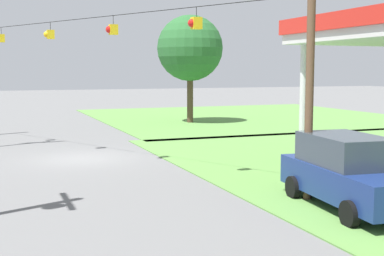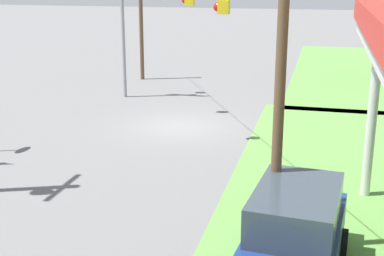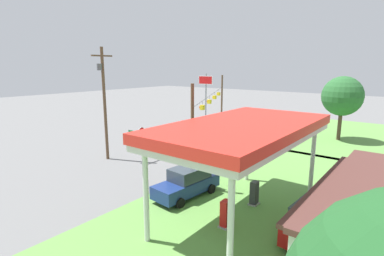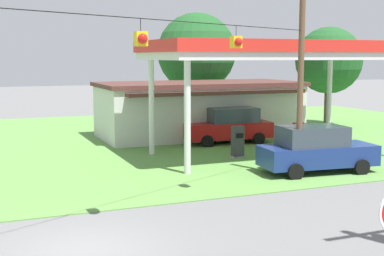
# 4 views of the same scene
# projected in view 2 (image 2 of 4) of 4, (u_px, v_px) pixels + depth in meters

# --- Properties ---
(ground_plane) EXTENTS (160.00, 160.00, 0.00)m
(ground_plane) POSITION_uv_depth(u_px,v_px,m) (178.00, 127.00, 23.01)
(ground_plane) COLOR slate
(car_at_pumps_front) EXTENTS (5.12, 2.45, 2.04)m
(car_at_pumps_front) POSITION_uv_depth(u_px,v_px,m) (293.00, 238.00, 11.19)
(car_at_pumps_front) COLOR navy
(car_at_pumps_front) RESTS_ON ground
(signal_span_gantry) EXTENTS (19.84, 10.24, 7.66)m
(signal_span_gantry) POSITION_uv_depth(u_px,v_px,m) (177.00, 28.00, 21.84)
(signal_span_gantry) COLOR brown
(signal_span_gantry) RESTS_ON ground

